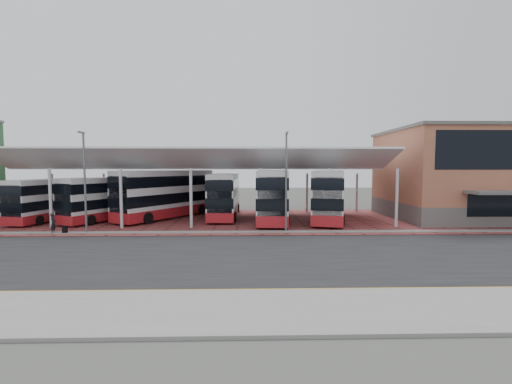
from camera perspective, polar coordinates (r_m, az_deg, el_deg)
ground at (r=21.75m, az=1.55°, el=-9.93°), size 140.00×140.00×0.00m
road at (r=20.78m, az=1.69°, el=-10.57°), size 120.00×14.00×0.02m
forecourt at (r=34.61m, az=3.76°, el=-4.66°), size 72.00×16.00×0.06m
sidewalk at (r=13.18m, az=3.68°, el=-19.08°), size 120.00×4.00×0.14m
north_kerb at (r=27.79m, az=0.89°, el=-6.71°), size 120.00×0.80×0.14m
yellow_line_near at (r=15.05m, az=2.98°, el=-16.26°), size 120.00×0.12×0.01m
yellow_line_far at (r=15.33m, az=2.89°, el=-15.87°), size 120.00×0.12×0.01m
canopy at (r=35.36m, az=-9.41°, el=4.86°), size 37.00×11.63×7.07m
terminal at (r=42.50m, az=33.17°, el=2.57°), size 18.40×14.40×9.25m
lamp_west at (r=30.26m, az=-26.66°, el=1.92°), size 0.16×0.90×8.07m
lamp_east at (r=27.54m, az=5.05°, el=2.16°), size 0.16×0.90×8.07m
bus_0 at (r=39.74m, az=-30.69°, el=-1.09°), size 4.10×10.21×4.11m
bus_1 at (r=37.34m, az=-23.17°, el=-1.02°), size 6.65×10.34×4.26m
bus_2 at (r=36.66m, az=-14.66°, el=-0.38°), size 8.67×11.66×4.95m
bus_3 at (r=36.47m, az=-5.26°, el=-0.57°), size 2.95×11.17×4.59m
bus_4 at (r=34.18m, az=2.80°, el=-0.57°), size 3.70×12.17×4.94m
bus_5 at (r=35.14m, az=12.02°, el=-0.56°), size 5.65×12.21×4.91m
pedestrian at (r=31.42m, az=-30.70°, el=-4.54°), size 0.45×0.63×1.63m
suitcase at (r=31.08m, az=-29.24°, el=-5.56°), size 0.34×0.24×0.58m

